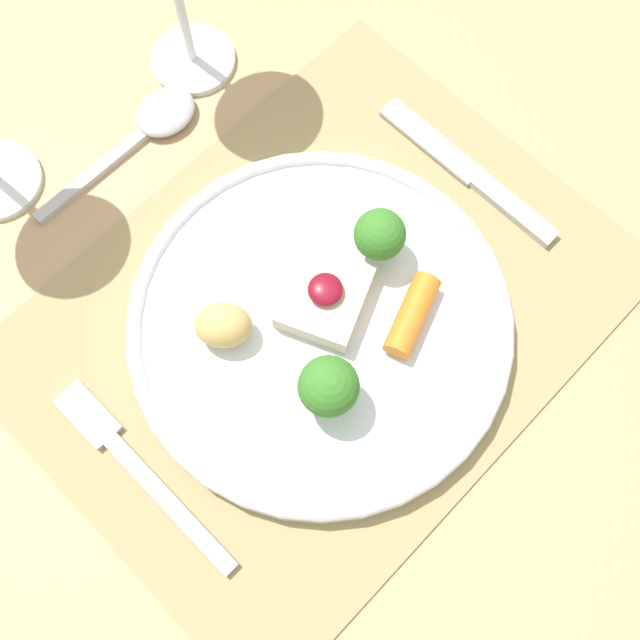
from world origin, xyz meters
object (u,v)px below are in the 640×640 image
object	(u,v)px
dinner_plate	(321,322)
spoon	(153,123)
knife	(478,180)
fork	(133,464)

from	to	relation	value
dinner_plate	spoon	distance (m)	0.23
dinner_plate	knife	size ratio (longest dim) A/B	1.62
fork	spoon	distance (m)	0.29
fork	spoon	xyz separation A→B (m)	(0.20, 0.21, 0.00)
fork	knife	world-z (taller)	knife
spoon	dinner_plate	bearing A→B (deg)	-100.54
fork	spoon	size ratio (longest dim) A/B	1.08
fork	knife	size ratio (longest dim) A/B	1.00
fork	knife	distance (m)	0.35
fork	spoon	world-z (taller)	spoon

